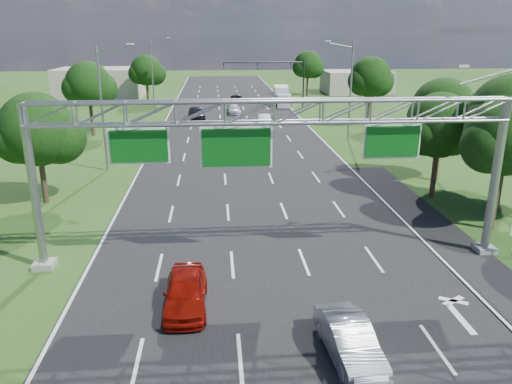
{
  "coord_description": "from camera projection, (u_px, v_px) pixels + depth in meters",
  "views": [
    {
      "loc": [
        -2.47,
        -10.96,
        11.07
      ],
      "look_at": [
        -0.41,
        13.99,
        2.96
      ],
      "focal_mm": 35.0,
      "sensor_mm": 36.0,
      "label": 1
    }
  ],
  "objects": [
    {
      "name": "building_right",
      "position": [
        356.0,
        82.0,
        93.0
      ],
      "size": [
        12.0,
        9.0,
        4.0
      ],
      "primitive_type": "cube",
      "color": "#AC9F90",
      "rests_on": "ground"
    },
    {
      "name": "silver_sedan",
      "position": [
        349.0,
        340.0,
        17.54
      ],
      "size": [
        1.83,
        4.34,
        1.39
      ],
      "primitive_type": "imported",
      "rotation": [
        0.0,
        0.0,
        0.09
      ],
      "color": "#A2A8AE",
      "rests_on": "ground"
    },
    {
      "name": "ground",
      "position": [
        245.0,
        167.0,
        42.44
      ],
      "size": [
        220.0,
        220.0,
        0.0
      ],
      "primitive_type": "plane",
      "color": "#274314",
      "rests_on": "ground"
    },
    {
      "name": "road_flare",
      "position": [
        443.0,
        237.0,
        28.07
      ],
      "size": [
        3.0,
        30.0,
        0.02
      ],
      "primitive_type": "cube",
      "color": "black",
      "rests_on": "ground"
    },
    {
      "name": "box_truck",
      "position": [
        282.0,
        96.0,
        78.02
      ],
      "size": [
        2.58,
        7.48,
        2.77
      ],
      "rotation": [
        0.0,
        0.0,
        -0.09
      ],
      "color": "beige",
      "rests_on": "ground"
    },
    {
      "name": "tree_verge_la",
      "position": [
        39.0,
        133.0,
        32.34
      ],
      "size": [
        5.76,
        4.8,
        7.4
      ],
      "color": "#2D2116",
      "rests_on": "ground"
    },
    {
      "name": "car_queue_c",
      "position": [
        196.0,
        113.0,
        65.21
      ],
      "size": [
        2.54,
        5.04,
        1.64
      ],
      "primitive_type": "imported",
      "rotation": [
        0.0,
        0.0,
        0.13
      ],
      "color": "black",
      "rests_on": "ground"
    },
    {
      "name": "car_queue_b",
      "position": [
        237.0,
        98.0,
        81.29
      ],
      "size": [
        2.12,
        4.11,
        1.11
      ],
      "primitive_type": "imported",
      "rotation": [
        0.0,
        0.0,
        0.07
      ],
      "color": "black",
      "rests_on": "ground"
    },
    {
      "name": "streetlight_l_near",
      "position": [
        104.0,
        103.0,
        39.84
      ],
      "size": [
        2.97,
        0.22,
        10.16
      ],
      "color": "gray",
      "rests_on": "ground"
    },
    {
      "name": "sign_gantry",
      "position": [
        275.0,
        125.0,
        23.28
      ],
      "size": [
        23.5,
        1.0,
        9.56
      ],
      "color": "gray",
      "rests_on": "ground"
    },
    {
      "name": "tree_cluster_right",
      "position": [
        487.0,
        126.0,
        31.71
      ],
      "size": [
        9.91,
        14.6,
        8.68
      ],
      "color": "#2D2116",
      "rests_on": "ground"
    },
    {
      "name": "streetlight_r_mid",
      "position": [
        349.0,
        87.0,
        51.09
      ],
      "size": [
        2.97,
        0.22,
        10.16
      ],
      "color": "gray",
      "rests_on": "ground"
    },
    {
      "name": "car_queue_d",
      "position": [
        264.0,
        120.0,
        60.72
      ],
      "size": [
        1.67,
        4.24,
        1.37
      ],
      "primitive_type": "imported",
      "rotation": [
        0.0,
        0.0,
        -0.05
      ],
      "color": "white",
      "rests_on": "ground"
    },
    {
      "name": "streetlight_l_far",
      "position": [
        153.0,
        70.0,
        73.03
      ],
      "size": [
        2.97,
        0.22,
        10.16
      ],
      "color": "gray",
      "rests_on": "ground"
    },
    {
      "name": "tree_verge_re",
      "position": [
        308.0,
        66.0,
        87.49
      ],
      "size": [
        5.76,
        4.8,
        7.84
      ],
      "color": "#2D2116",
      "rests_on": "ground"
    },
    {
      "name": "tree_verge_lb",
      "position": [
        89.0,
        86.0,
        53.79
      ],
      "size": [
        5.76,
        4.8,
        8.06
      ],
      "color": "#2D2116",
      "rests_on": "ground"
    },
    {
      "name": "building_left",
      "position": [
        100.0,
        83.0,
        85.46
      ],
      "size": [
        14.0,
        10.0,
        5.0
      ],
      "primitive_type": "cube",
      "color": "#AC9F90",
      "rests_on": "ground"
    },
    {
      "name": "traffic_signal",
      "position": [
        281.0,
        72.0,
        74.62
      ],
      "size": [
        12.21,
        0.24,
        7.0
      ],
      "color": "black",
      "rests_on": "ground"
    },
    {
      "name": "car_queue_a",
      "position": [
        234.0,
        109.0,
        69.82
      ],
      "size": [
        1.87,
        4.27,
        1.22
      ],
      "primitive_type": "imported",
      "rotation": [
        0.0,
        0.0,
        0.04
      ],
      "color": "silver",
      "rests_on": "ground"
    },
    {
      "name": "tree_verge_lc",
      "position": [
        147.0,
        72.0,
        77.86
      ],
      "size": [
        5.76,
        4.8,
        7.62
      ],
      "color": "#2D2116",
      "rests_on": "ground"
    },
    {
      "name": "red_coupe",
      "position": [
        186.0,
        292.0,
        20.73
      ],
      "size": [
        1.76,
        4.36,
        1.48
      ],
      "primitive_type": "imported",
      "rotation": [
        0.0,
        0.0,
        0.0
      ],
      "color": "#8E0E06",
      "rests_on": "ground"
    },
    {
      "name": "road",
      "position": [
        245.0,
        167.0,
        42.44
      ],
      "size": [
        18.0,
        180.0,
        0.02
      ],
      "primitive_type": "cube",
      "color": "black",
      "rests_on": "ground"
    },
    {
      "name": "tree_verge_rd",
      "position": [
        371.0,
        79.0,
        59.07
      ],
      "size": [
        5.76,
        4.8,
        8.28
      ],
      "color": "#2D2116",
      "rests_on": "ground"
    }
  ]
}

